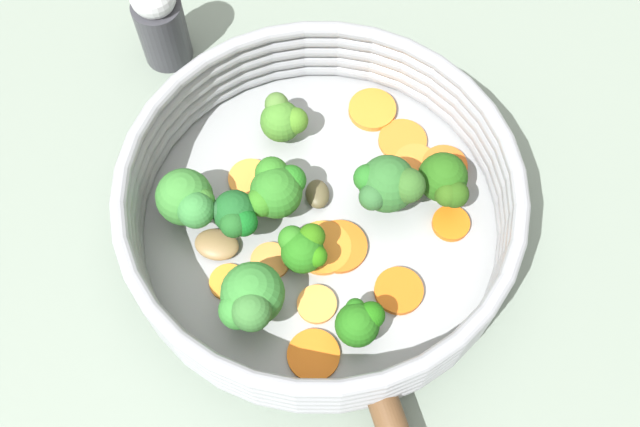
{
  "coord_description": "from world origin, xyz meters",
  "views": [
    {
      "loc": [
        -0.24,
        0.02,
        0.54
      ],
      "look_at": [
        0.0,
        0.0,
        0.03
      ],
      "focal_mm": 42.0,
      "sensor_mm": 36.0,
      "label": 1
    }
  ],
  "objects_px": {
    "carrot_slice_7": "(228,282)",
    "carrot_slice_9": "(403,140)",
    "carrot_slice_8": "(316,248)",
    "broccoli_floret_8": "(250,299)",
    "carrot_slice_10": "(313,355)",
    "skillet": "(320,225)",
    "broccoli_floret_1": "(235,217)",
    "carrot_slice_1": "(250,179)",
    "carrot_slice_4": "(399,291)",
    "carrot_slice_12": "(444,166)",
    "carrot_slice_11": "(372,110)",
    "broccoli_floret_3": "(444,180)",
    "carrot_slice_0": "(317,304)",
    "carrot_slice_6": "(339,246)",
    "carrot_slice_2": "(270,261)",
    "broccoli_floret_5": "(284,119)",
    "broccoli_floret_6": "(303,249)",
    "mushroom_piece_0": "(321,194)",
    "broccoli_floret_0": "(359,322)",
    "broccoli_floret_7": "(189,200)",
    "broccoli_floret_4": "(388,184)",
    "carrot_slice_5": "(451,223)",
    "broccoli_floret_2": "(276,189)",
    "salt_shaker": "(160,20)",
    "mushroom_piece_1": "(217,244)",
    "carrot_slice_3": "(416,164)"
  },
  "relations": [
    {
      "from": "carrot_slice_1",
      "to": "mushroom_piece_0",
      "type": "bearing_deg",
      "value": -110.07
    },
    {
      "from": "carrot_slice_12",
      "to": "salt_shaker",
      "type": "relative_size",
      "value": 0.39
    },
    {
      "from": "carrot_slice_12",
      "to": "carrot_slice_2",
      "type": "bearing_deg",
      "value": 115.45
    },
    {
      "from": "carrot_slice_0",
      "to": "carrot_slice_9",
      "type": "bearing_deg",
      "value": -31.73
    },
    {
      "from": "mushroom_piece_0",
      "to": "carrot_slice_10",
      "type": "bearing_deg",
      "value": 172.18
    },
    {
      "from": "carrot_slice_1",
      "to": "skillet",
      "type": "bearing_deg",
      "value": -128.43
    },
    {
      "from": "carrot_slice_1",
      "to": "carrot_slice_2",
      "type": "height_order",
      "value": "same"
    },
    {
      "from": "broccoli_floret_8",
      "to": "mushroom_piece_1",
      "type": "xyz_separation_m",
      "value": [
        0.06,
        0.03,
        -0.03
      ]
    },
    {
      "from": "carrot_slice_4",
      "to": "salt_shaker",
      "type": "relative_size",
      "value": 0.39
    },
    {
      "from": "carrot_slice_10",
      "to": "broccoli_floret_8",
      "type": "relative_size",
      "value": 0.7
    },
    {
      "from": "carrot_slice_0",
      "to": "carrot_slice_3",
      "type": "relative_size",
      "value": 0.83
    },
    {
      "from": "carrot_slice_7",
      "to": "carrot_slice_9",
      "type": "relative_size",
      "value": 0.72
    },
    {
      "from": "broccoli_floret_6",
      "to": "mushroom_piece_0",
      "type": "height_order",
      "value": "broccoli_floret_6"
    },
    {
      "from": "carrot_slice_5",
      "to": "broccoli_floret_4",
      "type": "height_order",
      "value": "broccoli_floret_4"
    },
    {
      "from": "carrot_slice_10",
      "to": "carrot_slice_11",
      "type": "xyz_separation_m",
      "value": [
        0.2,
        -0.07,
        0.0
      ]
    },
    {
      "from": "carrot_slice_7",
      "to": "carrot_slice_10",
      "type": "xyz_separation_m",
      "value": [
        -0.06,
        -0.06,
        0.0
      ]
    },
    {
      "from": "carrot_slice_7",
      "to": "broccoli_floret_7",
      "type": "relative_size",
      "value": 0.55
    },
    {
      "from": "carrot_slice_8",
      "to": "broccoli_floret_7",
      "type": "xyz_separation_m",
      "value": [
        0.04,
        0.09,
        0.03
      ]
    },
    {
      "from": "carrot_slice_2",
      "to": "broccoli_floret_5",
      "type": "height_order",
      "value": "broccoli_floret_5"
    },
    {
      "from": "carrot_slice_9",
      "to": "carrot_slice_11",
      "type": "relative_size",
      "value": 1.0
    },
    {
      "from": "skillet",
      "to": "broccoli_floret_6",
      "type": "distance_m",
      "value": 0.05
    },
    {
      "from": "carrot_slice_1",
      "to": "carrot_slice_8",
      "type": "xyz_separation_m",
      "value": [
        -0.06,
        -0.05,
        -0.0
      ]
    },
    {
      "from": "carrot_slice_1",
      "to": "broccoli_floret_7",
      "type": "bearing_deg",
      "value": 123.13
    },
    {
      "from": "broccoli_floret_2",
      "to": "salt_shaker",
      "type": "height_order",
      "value": "salt_shaker"
    },
    {
      "from": "carrot_slice_2",
      "to": "carrot_slice_10",
      "type": "relative_size",
      "value": 0.79
    },
    {
      "from": "skillet",
      "to": "carrot_slice_8",
      "type": "xyz_separation_m",
      "value": [
        -0.02,
        0.0,
        0.01
      ]
    },
    {
      "from": "carrot_slice_9",
      "to": "broccoli_floret_0",
      "type": "height_order",
      "value": "broccoli_floret_0"
    },
    {
      "from": "carrot_slice_3",
      "to": "salt_shaker",
      "type": "height_order",
      "value": "salt_shaker"
    },
    {
      "from": "carrot_slice_9",
      "to": "broccoli_floret_4",
      "type": "distance_m",
      "value": 0.07
    },
    {
      "from": "carrot_slice_0",
      "to": "carrot_slice_6",
      "type": "height_order",
      "value": "same"
    },
    {
      "from": "broccoli_floret_3",
      "to": "carrot_slice_9",
      "type": "bearing_deg",
      "value": 23.34
    },
    {
      "from": "carrot_slice_1",
      "to": "mushroom_piece_1",
      "type": "height_order",
      "value": "mushroom_piece_1"
    },
    {
      "from": "carrot_slice_8",
      "to": "broccoli_floret_8",
      "type": "relative_size",
      "value": 0.81
    },
    {
      "from": "broccoli_floret_2",
      "to": "broccoli_floret_8",
      "type": "relative_size",
      "value": 0.9
    },
    {
      "from": "carrot_slice_1",
      "to": "carrot_slice_4",
      "type": "height_order",
      "value": "same"
    },
    {
      "from": "carrot_slice_0",
      "to": "carrot_slice_9",
      "type": "relative_size",
      "value": 0.75
    },
    {
      "from": "carrot_slice_12",
      "to": "broccoli_floret_4",
      "type": "relative_size",
      "value": 0.69
    },
    {
      "from": "carrot_slice_10",
      "to": "broccoli_floret_1",
      "type": "distance_m",
      "value": 0.12
    },
    {
      "from": "carrot_slice_11",
      "to": "carrot_slice_2",
      "type": "bearing_deg",
      "value": 143.76
    },
    {
      "from": "skillet",
      "to": "broccoli_floret_5",
      "type": "distance_m",
      "value": 0.09
    },
    {
      "from": "carrot_slice_3",
      "to": "broccoli_floret_6",
      "type": "height_order",
      "value": "broccoli_floret_6"
    },
    {
      "from": "carrot_slice_5",
      "to": "broccoli_floret_0",
      "type": "xyz_separation_m",
      "value": [
        -0.08,
        0.08,
        0.02
      ]
    },
    {
      "from": "broccoli_floret_0",
      "to": "broccoli_floret_8",
      "type": "distance_m",
      "value": 0.08
    },
    {
      "from": "carrot_slice_5",
      "to": "mushroom_piece_1",
      "type": "height_order",
      "value": "mushroom_piece_1"
    },
    {
      "from": "carrot_slice_6",
      "to": "carrot_slice_11",
      "type": "distance_m",
      "value": 0.13
    },
    {
      "from": "carrot_slice_4",
      "to": "carrot_slice_12",
      "type": "height_order",
      "value": "same"
    },
    {
      "from": "skillet",
      "to": "broccoli_floret_1",
      "type": "bearing_deg",
      "value": 93.73
    },
    {
      "from": "carrot_slice_3",
      "to": "broccoli_floret_1",
      "type": "height_order",
      "value": "broccoli_floret_1"
    },
    {
      "from": "carrot_slice_0",
      "to": "carrot_slice_7",
      "type": "relative_size",
      "value": 1.03
    },
    {
      "from": "skillet",
      "to": "carrot_slice_7",
      "type": "bearing_deg",
      "value": 121.04
    }
  ]
}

